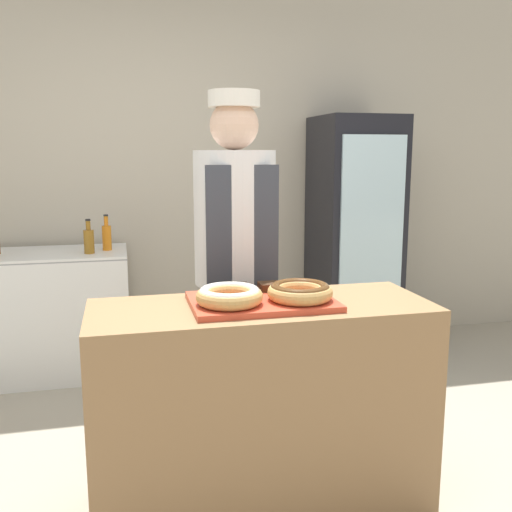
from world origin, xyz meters
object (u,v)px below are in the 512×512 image
donut_chocolate_glaze (300,291)px  brownie_back_left (239,288)px  serving_tray (262,302)px  bottle_orange (107,236)px  bottle_amber (89,240)px  beverage_fridge (354,236)px  brownie_back_right (269,286)px  chest_freezer (58,313)px  donut_light_glaze (229,295)px  baker_person (235,267)px

donut_chocolate_glaze → brownie_back_left: 0.28m
serving_tray → bottle_orange: size_ratio=2.37×
donut_chocolate_glaze → bottle_amber: bottle_amber is taller
beverage_fridge → brownie_back_right: bearing=-123.6°
chest_freezer → brownie_back_left: bearing=-60.9°
brownie_back_right → bottle_amber: size_ratio=0.38×
donut_chocolate_glaze → bottle_amber: size_ratio=1.16×
donut_light_glaze → beverage_fridge: beverage_fridge is taller
baker_person → bottle_amber: baker_person is taller
brownie_back_right → baker_person: 0.41m
serving_tray → chest_freezer: (-0.97, 1.77, -0.47)m
serving_tray → brownie_back_right: bearing=63.6°
serving_tray → donut_chocolate_glaze: size_ratio=2.19×
brownie_back_right → serving_tray: bearing=-116.4°
baker_person → beverage_fridge: 1.68m
donut_light_glaze → donut_chocolate_glaze: bearing=0.0°
brownie_back_left → bottle_orange: size_ratio=0.36×
serving_tray → beverage_fridge: beverage_fridge is taller
brownie_back_left → donut_light_glaze: bearing=-111.8°
donut_chocolate_glaze → brownie_back_right: bearing=111.8°
donut_chocolate_glaze → bottle_orange: (-0.77, 1.82, -0.01)m
donut_chocolate_glaze → chest_freezer: size_ratio=0.28×
brownie_back_right → beverage_fridge: bearing=56.4°
donut_chocolate_glaze → beverage_fridge: bearing=61.1°
brownie_back_left → bottle_amber: bearing=113.9°
serving_tray → donut_chocolate_glaze: (0.14, -0.05, 0.05)m
serving_tray → beverage_fridge: (1.15, 1.76, -0.02)m
brownie_back_right → beverage_fridge: (1.08, 1.63, -0.05)m
baker_person → donut_chocolate_glaze: bearing=-76.5°
serving_tray → chest_freezer: size_ratio=0.61×
donut_chocolate_glaze → donut_light_glaze: bearing=180.0°
donut_light_glaze → baker_person: bearing=76.4°
chest_freezer → serving_tray: bearing=-61.1°
baker_person → brownie_back_left: bearing=-99.5°
serving_tray → brownie_back_right: brownie_back_right is taller
baker_person → bottle_orange: 1.38m
donut_light_glaze → beverage_fridge: size_ratio=0.15×
donut_light_glaze → baker_person: size_ratio=0.15×
chest_freezer → bottle_amber: size_ratio=4.17×
donut_light_glaze → donut_chocolate_glaze: (0.28, 0.00, 0.00)m
beverage_fridge → bottle_orange: size_ratio=7.26×
serving_tray → donut_light_glaze: (-0.14, -0.05, 0.05)m
donut_light_glaze → serving_tray: bearing=21.1°
baker_person → beverage_fridge: (1.14, 1.23, -0.06)m
serving_tray → brownie_back_left: (-0.07, 0.13, 0.03)m
brownie_back_left → bottle_amber: (-0.68, 1.52, 0.00)m
serving_tray → donut_chocolate_glaze: bearing=-21.1°
serving_tray → bottle_amber: 1.81m
brownie_back_left → bottle_orange: 1.72m
chest_freezer → bottle_orange: (0.34, -0.00, 0.51)m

